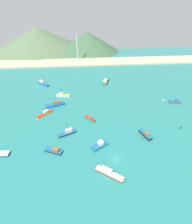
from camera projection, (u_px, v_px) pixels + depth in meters
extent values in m
cube|color=teal|center=(106.00, 117.00, 99.81)|extent=(260.00, 280.00, 0.50)
cube|color=brown|center=(106.00, 82.00, 137.09)|extent=(6.21, 10.95, 1.23)
cube|color=#238C5B|center=(106.00, 81.00, 136.70)|extent=(6.33, 11.17, 0.20)
cube|color=beige|center=(105.00, 80.00, 135.26)|extent=(3.53, 4.88, 1.17)
cylinder|color=#4C3823|center=(107.00, 77.00, 140.18)|extent=(0.34, 0.70, 1.65)
cube|color=#232328|center=(145.00, 135.00, 85.69)|extent=(4.48, 7.77, 1.26)
cube|color=#1E669E|center=(146.00, 133.00, 85.30)|extent=(4.57, 7.93, 0.20)
cube|color=brown|center=(147.00, 134.00, 84.30)|extent=(2.37, 3.08, 0.82)
cylinder|color=#4C3823|center=(141.00, 128.00, 87.47)|extent=(0.35, 0.71, 1.70)
cube|color=#232328|center=(67.00, 133.00, 86.93)|extent=(8.56, 5.71, 0.77)
cube|color=#1E669E|center=(67.00, 132.00, 86.67)|extent=(8.73, 5.82, 0.20)
cube|color=beige|center=(69.00, 130.00, 86.66)|extent=(3.51, 2.92, 1.48)
cylinder|color=#4C3823|center=(67.00, 126.00, 85.01)|extent=(0.16, 0.16, 3.70)
cube|color=#198466|center=(90.00, 119.00, 96.70)|extent=(5.76, 6.46, 0.98)
cube|color=red|center=(90.00, 118.00, 96.38)|extent=(5.88, 6.59, 0.20)
cube|color=brown|center=(91.00, 118.00, 95.56)|extent=(2.50, 2.60, 0.93)
cylinder|color=#4C3823|center=(86.00, 115.00, 97.89)|extent=(0.46, 0.53, 1.34)
cube|color=brown|center=(175.00, 102.00, 111.60)|extent=(7.29, 4.19, 1.06)
cube|color=#1E669E|center=(175.00, 101.00, 111.26)|extent=(7.43, 4.28, 0.20)
cube|color=#28568C|center=(177.00, 100.00, 110.88)|extent=(2.42, 2.48, 0.88)
cube|color=gold|center=(45.00, 114.00, 100.33)|extent=(8.08, 8.53, 0.90)
cube|color=red|center=(44.00, 114.00, 100.03)|extent=(8.24, 8.70, 0.20)
cube|color=beige|center=(46.00, 111.00, 100.47)|extent=(2.88, 2.93, 1.19)
cylinder|color=#4C3823|center=(38.00, 116.00, 96.84)|extent=(0.46, 0.48, 1.23)
cylinder|color=#4C3823|center=(45.00, 109.00, 99.15)|extent=(0.14, 0.14, 2.44)
cube|color=#198466|center=(99.00, 146.00, 79.53)|extent=(7.81, 6.55, 0.96)
cube|color=#1E669E|center=(99.00, 145.00, 79.22)|extent=(7.97, 6.68, 0.20)
cube|color=silver|center=(101.00, 143.00, 79.29)|extent=(2.85, 2.91, 1.37)
cylinder|color=#4C3823|center=(93.00, 148.00, 77.14)|extent=(0.54, 0.42, 1.30)
cube|color=#1E5BA8|center=(43.00, 84.00, 133.92)|extent=(9.18, 9.05, 0.96)
cube|color=#1E669E|center=(43.00, 83.00, 133.61)|extent=(9.37, 9.23, 0.20)
cube|color=#B2ADA3|center=(42.00, 81.00, 133.86)|extent=(4.45, 4.41, 1.56)
cylinder|color=#4C3823|center=(42.00, 78.00, 131.74)|extent=(0.17, 0.17, 4.44)
cube|color=#1E5BA8|center=(55.00, 105.00, 108.48)|extent=(10.70, 6.09, 1.19)
cube|color=#1E669E|center=(55.00, 104.00, 108.10)|extent=(10.92, 6.21, 0.20)
cube|color=brown|center=(57.00, 102.00, 108.15)|extent=(4.82, 3.47, 1.25)
cylinder|color=#4C3823|center=(46.00, 104.00, 106.13)|extent=(0.69, 0.33, 1.61)
cylinder|color=#4C3823|center=(55.00, 100.00, 106.86)|extent=(0.14, 0.14, 2.44)
cube|color=brown|center=(110.00, 174.00, 67.32)|extent=(9.92, 8.10, 0.85)
cube|color=white|center=(110.00, 173.00, 67.04)|extent=(10.12, 8.26, 0.20)
cube|color=silver|center=(106.00, 170.00, 67.18)|extent=(4.40, 3.83, 1.48)
cube|color=#232328|center=(54.00, 151.00, 77.29)|extent=(7.72, 5.31, 0.72)
cube|color=#1E669E|center=(54.00, 150.00, 77.05)|extent=(7.88, 5.42, 0.20)
cube|color=brown|center=(55.00, 149.00, 76.46)|extent=(3.36, 2.90, 1.03)
cube|color=silver|center=(63.00, 96.00, 118.80)|extent=(8.70, 3.27, 0.84)
cube|color=gold|center=(63.00, 95.00, 118.52)|extent=(8.87, 3.34, 0.20)
cube|color=beige|center=(61.00, 94.00, 118.20)|extent=(2.88, 1.88, 1.22)
cylinder|color=#4C3823|center=(62.00, 90.00, 116.79)|extent=(0.15, 0.15, 3.92)
sphere|color=#232328|center=(181.00, 128.00, 90.80)|extent=(0.90, 0.90, 0.90)
sphere|color=silver|center=(163.00, 101.00, 113.73)|extent=(1.05, 1.05, 1.05)
cube|color=#C6B793|center=(93.00, 62.00, 176.32)|extent=(247.00, 21.82, 1.20)
cone|color=#56704C|center=(38.00, 38.00, 212.63)|extent=(99.87, 99.87, 23.88)
cone|color=#3D6042|center=(88.00, 41.00, 206.62)|extent=(68.94, 68.94, 20.40)
cylinder|color=silver|center=(77.00, 49.00, 172.11)|extent=(0.77, 0.77, 24.47)
cylinder|color=silver|center=(77.00, 40.00, 167.90)|extent=(2.45, 0.38, 0.38)
cylinder|color=silver|center=(77.00, 45.00, 170.53)|extent=(0.38, 1.96, 0.38)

